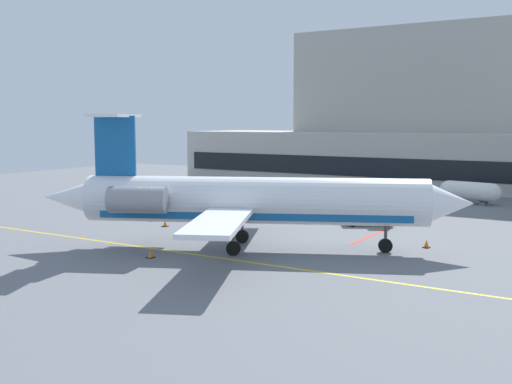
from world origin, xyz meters
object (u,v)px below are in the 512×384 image
regional_jet (247,201)px  pushback_tractor (373,214)px  baggage_tug (315,199)px  fuel_tank (470,191)px

regional_jet → pushback_tractor: regional_jet is taller
regional_jet → pushback_tractor: (3.63, 13.41, -2.34)m
baggage_tug → pushback_tractor: 10.28m
pushback_tractor → fuel_tank: 18.07m
baggage_tug → fuel_tank: size_ratio=0.61×
baggage_tug → pushback_tractor: (8.22, -6.18, -0.02)m
pushback_tractor → regional_jet: bearing=-105.1°
regional_jet → fuel_tank: 32.01m
regional_jet → baggage_tug: (-4.59, 19.59, -2.32)m
regional_jet → pushback_tractor: 14.09m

